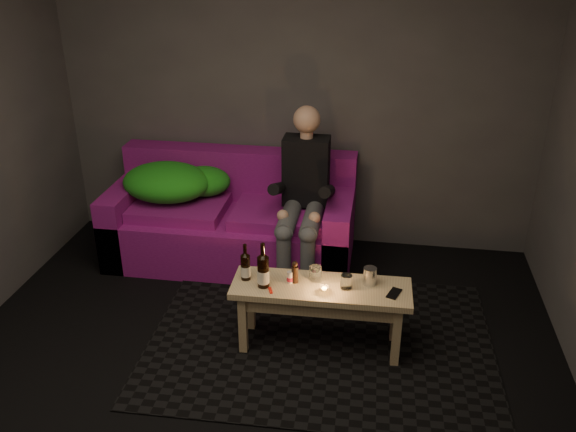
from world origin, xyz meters
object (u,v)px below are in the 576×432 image
object	(u,v)px
person	(303,193)
beer_bottle_b	(263,271)
sofa	(233,222)
coffee_table	(321,297)
steel_cup	(370,276)
beer_bottle_a	(245,266)

from	to	relation	value
person	beer_bottle_b	bearing A→B (deg)	-96.12
sofa	coffee_table	distance (m)	1.43
steel_cup	person	bearing A→B (deg)	121.52
coffee_table	sofa	bearing A→B (deg)	127.15
beer_bottle_b	sofa	bearing A→B (deg)	112.57
sofa	beer_bottle_b	distance (m)	1.33
person	steel_cup	size ratio (longest dim) A/B	11.35
beer_bottle_a	steel_cup	distance (m)	0.80
beer_bottle_a	sofa	bearing A→B (deg)	108.05
person	coffee_table	size ratio (longest dim) A/B	1.15
beer_bottle_b	coffee_table	bearing A→B (deg)	9.76
sofa	person	size ratio (longest dim) A/B	1.50
coffee_table	beer_bottle_a	bearing A→B (deg)	179.19
person	beer_bottle_b	distance (m)	1.05
sofa	coffee_table	bearing A→B (deg)	-52.85
person	beer_bottle_b	world-z (taller)	person
person	coffee_table	world-z (taller)	person
coffee_table	steel_cup	world-z (taller)	steel_cup
beer_bottle_a	beer_bottle_b	xyz separation A→B (m)	(0.13, -0.07, 0.02)
person	sofa	bearing A→B (deg)	165.14
beer_bottle_b	steel_cup	distance (m)	0.68
beer_bottle_b	steel_cup	world-z (taller)	beer_bottle_b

